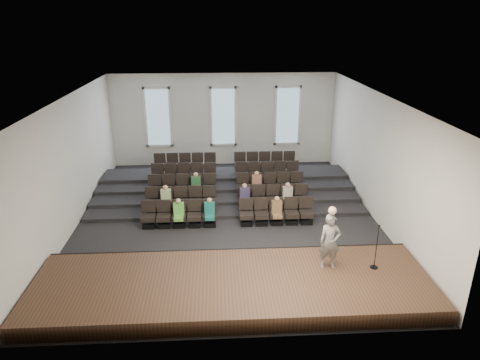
# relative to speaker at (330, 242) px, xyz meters

# --- Properties ---
(ground) EXTENTS (14.00, 14.00, 0.00)m
(ground) POSITION_rel_speaker_xyz_m (-2.98, 4.57, -1.38)
(ground) COLOR black
(ground) RESTS_ON ground
(ceiling) EXTENTS (12.00, 14.00, 0.02)m
(ceiling) POSITION_rel_speaker_xyz_m (-2.98, 4.57, 3.63)
(ceiling) COLOR white
(ceiling) RESTS_ON ground
(wall_back) EXTENTS (12.00, 0.04, 5.00)m
(wall_back) POSITION_rel_speaker_xyz_m (-2.98, 11.59, 1.12)
(wall_back) COLOR silver
(wall_back) RESTS_ON ground
(wall_front) EXTENTS (12.00, 0.04, 5.00)m
(wall_front) POSITION_rel_speaker_xyz_m (-2.98, -2.45, 1.12)
(wall_front) COLOR silver
(wall_front) RESTS_ON ground
(wall_left) EXTENTS (0.04, 14.00, 5.00)m
(wall_left) POSITION_rel_speaker_xyz_m (-9.00, 4.57, 1.12)
(wall_left) COLOR silver
(wall_left) RESTS_ON ground
(wall_right) EXTENTS (0.04, 14.00, 5.00)m
(wall_right) POSITION_rel_speaker_xyz_m (3.04, 4.57, 1.12)
(wall_right) COLOR silver
(wall_right) RESTS_ON ground
(stage) EXTENTS (11.80, 3.60, 0.50)m
(stage) POSITION_rel_speaker_xyz_m (-2.98, -0.53, -1.13)
(stage) COLOR #472C1E
(stage) RESTS_ON ground
(stage_lip) EXTENTS (11.80, 0.06, 0.52)m
(stage_lip) POSITION_rel_speaker_xyz_m (-2.98, 1.24, -1.13)
(stage_lip) COLOR black
(stage_lip) RESTS_ON ground
(risers) EXTENTS (11.80, 4.80, 0.60)m
(risers) POSITION_rel_speaker_xyz_m (-2.98, 7.74, -1.19)
(risers) COLOR black
(risers) RESTS_ON ground
(seating_rows) EXTENTS (6.80, 4.70, 1.67)m
(seating_rows) POSITION_rel_speaker_xyz_m (-2.98, 6.11, -0.70)
(seating_rows) COLOR black
(seating_rows) RESTS_ON ground
(windows) EXTENTS (8.44, 0.10, 3.24)m
(windows) POSITION_rel_speaker_xyz_m (-2.98, 11.53, 1.32)
(windows) COLOR white
(windows) RESTS_ON wall_back
(audience) EXTENTS (5.45, 2.64, 1.10)m
(audience) POSITION_rel_speaker_xyz_m (-2.98, 4.89, -0.57)
(audience) COLOR #5EAF46
(audience) RESTS_ON seating_rows
(speaker) EXTENTS (0.65, 0.44, 1.77)m
(speaker) POSITION_rel_speaker_xyz_m (0.00, 0.00, 0.00)
(speaker) COLOR slate
(speaker) RESTS_ON stage
(mic_stand) EXTENTS (0.25, 0.25, 1.48)m
(mic_stand) POSITION_rel_speaker_xyz_m (1.42, -0.13, -0.44)
(mic_stand) COLOR black
(mic_stand) RESTS_ON stage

